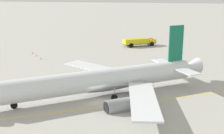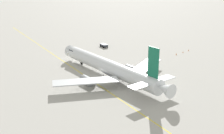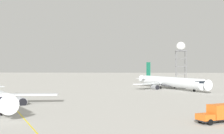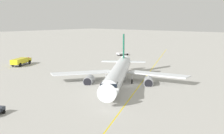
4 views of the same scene
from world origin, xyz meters
name	(u,v)px [view 1 (image 1 of 4)]	position (x,y,z in m)	size (l,w,h in m)	color
ground_plane	(97,100)	(0.00, 0.00, 0.00)	(600.00, 600.00, 0.00)	#ADAAA3
airliner_main	(100,81)	(0.03, -2.58, 2.63)	(38.09, 30.30, 12.06)	silver
fire_tender_truck	(139,41)	(-3.11, -48.74, 1.54)	(10.73, 7.62, 2.50)	#232326
taxiway_centreline	(122,105)	(-4.47, 1.11, 0.00)	(164.12, 83.73, 0.01)	yellow
safety_cone_near	(41,58)	(21.19, -26.57, 0.28)	(0.36, 0.36, 0.55)	orange
safety_cone_mid	(36,55)	(23.86, -29.72, 0.28)	(0.36, 0.36, 0.55)	orange
safety_cone_far	(32,53)	(26.19, -32.47, 0.28)	(0.36, 0.36, 0.55)	orange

